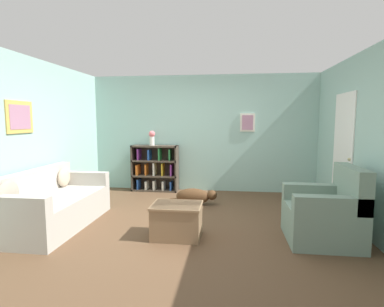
{
  "coord_description": "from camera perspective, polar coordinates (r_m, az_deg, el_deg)",
  "views": [
    {
      "loc": [
        0.63,
        -4.52,
        1.61
      ],
      "look_at": [
        0.0,
        0.4,
        1.05
      ],
      "focal_mm": 28.0,
      "sensor_mm": 36.0,
      "label": 1
    }
  ],
  "objects": [
    {
      "name": "couch",
      "position": [
        5.06,
        -24.96,
        -9.0
      ],
      "size": [
        0.9,
        1.88,
        0.85
      ],
      "color": "#ADA89E",
      "rests_on": "ground_plane"
    },
    {
      "name": "recliner_chair",
      "position": [
        4.41,
        24.17,
        -10.54
      ],
      "size": [
        0.89,
        0.88,
        1.01
      ],
      "color": "gray",
      "rests_on": "ground_plane"
    },
    {
      "name": "ground_plane",
      "position": [
        4.84,
        -0.62,
        -13.0
      ],
      "size": [
        14.0,
        14.0,
        0.0
      ],
      "primitive_type": "plane",
      "color": "brown"
    },
    {
      "name": "vase",
      "position": [
        6.78,
        -7.64,
        3.11
      ],
      "size": [
        0.14,
        0.14,
        0.33
      ],
      "color": "silver",
      "rests_on": "bookshelf"
    },
    {
      "name": "dog",
      "position": [
        5.76,
        0.5,
        -8.16
      ],
      "size": [
        0.93,
        0.28,
        0.31
      ],
      "color": "#472D19",
      "rests_on": "ground_plane"
    },
    {
      "name": "wall_right",
      "position": [
        4.93,
        30.18,
        1.88
      ],
      "size": [
        0.16,
        5.0,
        2.6
      ],
      "color": "#93BCB2",
      "rests_on": "ground_plane"
    },
    {
      "name": "coffee_table",
      "position": [
        4.21,
        -2.9,
        -12.48
      ],
      "size": [
        0.68,
        0.52,
        0.46
      ],
      "color": "#846647",
      "rests_on": "ground_plane"
    },
    {
      "name": "wall_left",
      "position": [
        5.53,
        -27.82,
        2.51
      ],
      "size": [
        0.13,
        5.0,
        2.6
      ],
      "color": "#93BCB2",
      "rests_on": "ground_plane"
    },
    {
      "name": "wall_back",
      "position": [
        6.8,
        2.02,
        3.83
      ],
      "size": [
        5.6,
        0.13,
        2.6
      ],
      "color": "#93BCB2",
      "rests_on": "ground_plane"
    },
    {
      "name": "bookshelf",
      "position": [
        6.86,
        -7.06,
        -2.88
      ],
      "size": [
        1.04,
        0.32,
        1.04
      ],
      "color": "#42382D",
      "rests_on": "ground_plane"
    }
  ]
}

